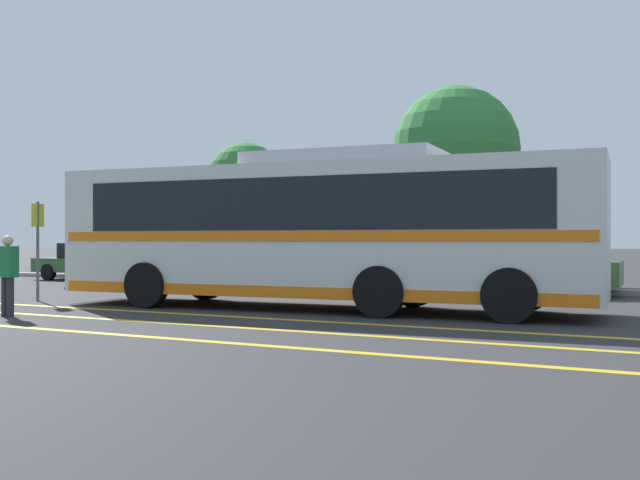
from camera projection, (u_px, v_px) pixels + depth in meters
ground_plane at (369, 311)px, 15.73m from camera, size 220.00×220.00×0.00m
lane_strip_0 at (268, 319)px, 14.15m from camera, size 31.64×0.20×0.01m
lane_strip_1 at (224, 327)px, 12.85m from camera, size 31.64×0.20×0.01m
lane_strip_2 at (162, 338)px, 11.37m from camera, size 31.64×0.20×0.01m
curb_strip at (428, 287)px, 22.52m from camera, size 39.64×0.36×0.15m
transit_bus at (320, 228)px, 16.11m from camera, size 12.09×3.44×3.35m
parked_car_0 at (95, 261)px, 27.46m from camera, size 4.63×2.04×1.36m
parked_car_1 at (224, 262)px, 24.82m from camera, size 4.10×2.13×1.48m
parked_car_2 at (353, 266)px, 22.45m from camera, size 4.29×2.27×1.33m
parked_car_3 at (539, 269)px, 20.23m from camera, size 4.16×1.93×1.38m
pedestrian_0 at (8, 271)px, 14.54m from camera, size 0.44×0.26×1.58m
bus_stop_sign at (38, 238)px, 18.17m from camera, size 0.07×0.40×2.42m
tree_0 at (246, 183)px, 29.88m from camera, size 3.17×3.17×5.36m
tree_1 at (456, 150)px, 26.51m from camera, size 4.46×4.46×6.93m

